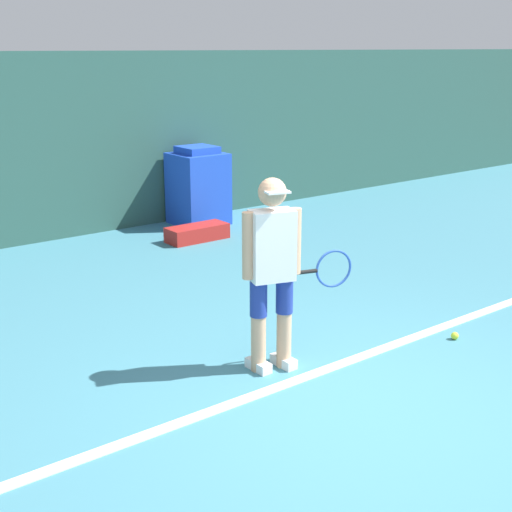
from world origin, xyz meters
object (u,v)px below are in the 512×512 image
at_px(tennis_ball, 455,336).
at_px(equipment_bag, 197,233).
at_px(tennis_player, 273,266).
at_px(covered_chair, 198,187).

height_order(tennis_ball, equipment_bag, equipment_bag).
bearing_deg(equipment_bag, tennis_player, -114.72).
distance_m(tennis_ball, covered_chair, 5.10).
xyz_separation_m(tennis_ball, equipment_bag, (0.06, 4.25, 0.07)).
bearing_deg(equipment_bag, covered_chair, 55.28).
bearing_deg(tennis_player, tennis_ball, -0.71).
height_order(tennis_player, tennis_ball, tennis_player).
distance_m(covered_chair, equipment_bag, 1.05).
relative_size(tennis_ball, covered_chair, 0.06).
height_order(tennis_ball, covered_chair, covered_chair).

